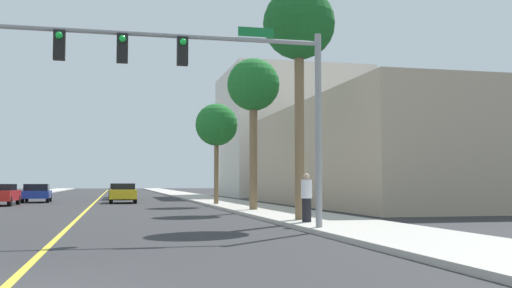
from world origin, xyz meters
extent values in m
plane|color=#2D2D30|center=(0.00, 42.00, 0.00)|extent=(192.00, 192.00, 0.00)
cube|color=#B2ADA3|center=(9.06, 42.00, 0.07)|extent=(3.75, 168.00, 0.15)
cube|color=yellow|center=(0.00, 42.00, 0.00)|extent=(0.16, 144.00, 0.01)
cube|color=tan|center=(20.72, 28.11, 3.27)|extent=(16.06, 26.15, 6.55)
cube|color=silver|center=(19.66, 52.75, 6.59)|extent=(13.93, 14.07, 13.18)
cylinder|color=gray|center=(7.58, 8.60, 3.13)|extent=(0.20, 0.20, 5.96)
cylinder|color=gray|center=(2.65, 8.60, 5.81)|extent=(9.87, 0.14, 0.14)
cube|color=black|center=(3.39, 8.60, 5.36)|extent=(0.32, 0.24, 0.84)
sphere|color=green|center=(3.39, 8.46, 5.61)|extent=(0.20, 0.20, 0.20)
cube|color=black|center=(1.66, 8.60, 5.36)|extent=(0.32, 0.24, 0.84)
sphere|color=green|center=(1.66, 8.46, 5.61)|extent=(0.20, 0.20, 0.20)
cube|color=black|center=(-0.07, 8.60, 5.36)|extent=(0.32, 0.24, 0.84)
sphere|color=green|center=(-0.07, 8.46, 5.61)|extent=(0.20, 0.20, 0.20)
cube|color=#147233|center=(5.61, 8.60, 6.06)|extent=(1.10, 0.04, 0.28)
cylinder|color=brown|center=(8.13, 12.30, 3.80)|extent=(0.36, 0.36, 7.30)
sphere|color=#195B23|center=(8.13, 12.30, 7.45)|extent=(2.70, 2.70, 2.70)
cone|color=#195B23|center=(8.94, 12.29, 7.25)|extent=(0.45, 1.50, 1.15)
cone|color=#195B23|center=(8.03, 13.10, 7.25)|extent=(1.35, 0.58, 1.07)
cone|color=#195B23|center=(7.32, 12.25, 7.25)|extent=(0.50, 1.40, 1.09)
cone|color=#195B23|center=(8.12, 11.49, 7.25)|extent=(1.41, 0.45, 1.23)
cylinder|color=brown|center=(8.26, 20.54, 3.31)|extent=(0.40, 0.40, 6.32)
sphere|color=#1E6B28|center=(8.26, 20.54, 6.47)|extent=(2.67, 2.67, 2.67)
cone|color=#1E6B28|center=(9.05, 20.69, 6.27)|extent=(0.64, 1.40, 1.13)
cone|color=#1E6B28|center=(8.64, 21.25, 6.27)|extent=(1.14, 0.82, 1.33)
cone|color=#1E6B28|center=(7.99, 21.29, 6.27)|extent=(1.45, 0.88, 1.34)
cone|color=#1E6B28|center=(7.48, 20.39, 6.27)|extent=(0.64, 1.34, 1.38)
cone|color=#1E6B28|center=(7.86, 19.85, 6.27)|extent=(1.30, 0.98, 1.33)
cone|color=#1E6B28|center=(8.77, 19.92, 6.27)|extent=(0.99, 0.87, 1.35)
cylinder|color=brown|center=(7.74, 28.79, 2.67)|extent=(0.29, 0.29, 5.03)
sphere|color=#1E6B28|center=(7.74, 28.79, 5.18)|extent=(2.70, 2.70, 2.70)
cone|color=#1E6B28|center=(8.54, 28.86, 4.98)|extent=(0.55, 1.51, 1.41)
cone|color=#1E6B28|center=(8.00, 29.56, 4.98)|extent=(1.46, 0.85, 1.38)
cone|color=#1E6B28|center=(7.31, 29.48, 4.98)|extent=(1.23, 0.95, 1.40)
cone|color=#1E6B28|center=(6.93, 28.71, 4.98)|extent=(0.55, 1.41, 1.10)
cone|color=#1E6B28|center=(7.39, 28.06, 4.98)|extent=(1.09, 0.76, 1.38)
cone|color=#1E6B28|center=(8.06, 28.05, 4.98)|extent=(1.54, 1.01, 1.35)
cube|color=black|center=(1.94, 44.68, 0.64)|extent=(1.99, 4.03, 0.65)
cube|color=black|center=(1.94, 44.52, 1.18)|extent=(1.74, 2.09, 0.42)
cylinder|color=black|center=(1.05, 46.12, 0.32)|extent=(0.23, 0.64, 0.64)
cylinder|color=black|center=(2.80, 46.14, 0.32)|extent=(0.23, 0.64, 0.64)
cylinder|color=black|center=(1.08, 43.21, 0.32)|extent=(0.23, 0.64, 0.64)
cylinder|color=black|center=(2.83, 43.23, 0.32)|extent=(0.23, 0.64, 0.64)
cube|color=red|center=(-5.65, 32.74, 0.65)|extent=(1.76, 4.18, 0.66)
cube|color=black|center=(-5.65, 32.72, 1.19)|extent=(1.53, 2.02, 0.42)
cylinder|color=black|center=(-4.92, 31.20, 0.32)|extent=(0.23, 0.64, 0.64)
cylinder|color=black|center=(-4.88, 34.26, 0.32)|extent=(0.23, 0.64, 0.64)
cube|color=#196638|center=(1.84, 51.18, 0.62)|extent=(1.90, 4.58, 0.59)
cube|color=black|center=(1.84, 51.16, 1.14)|extent=(1.67, 2.22, 0.45)
cylinder|color=black|center=(0.99, 52.92, 0.32)|extent=(0.22, 0.64, 0.64)
cylinder|color=black|center=(2.69, 52.92, 0.32)|extent=(0.22, 0.64, 0.64)
cylinder|color=black|center=(0.99, 49.44, 0.32)|extent=(0.22, 0.64, 0.64)
cylinder|color=black|center=(2.68, 49.44, 0.32)|extent=(0.22, 0.64, 0.64)
cube|color=gold|center=(2.05, 35.94, 0.65)|extent=(1.93, 4.29, 0.66)
cube|color=black|center=(2.06, 36.02, 1.20)|extent=(1.68, 1.82, 0.44)
cylinder|color=black|center=(1.22, 37.54, 0.32)|extent=(0.23, 0.64, 0.64)
cylinder|color=black|center=(2.91, 37.52, 0.32)|extent=(0.23, 0.64, 0.64)
cylinder|color=black|center=(1.20, 34.36, 0.32)|extent=(0.23, 0.64, 0.64)
cylinder|color=black|center=(2.89, 34.34, 0.32)|extent=(0.23, 0.64, 0.64)
cube|color=#1E389E|center=(-4.24, 38.86, 0.60)|extent=(2.09, 4.22, 0.56)
cube|color=black|center=(-4.23, 38.56, 1.13)|extent=(1.78, 2.12, 0.50)
cylinder|color=black|center=(-5.17, 40.35, 0.32)|extent=(0.25, 0.65, 0.64)
cylinder|color=black|center=(-3.45, 40.42, 0.32)|extent=(0.25, 0.65, 0.64)
cylinder|color=black|center=(-5.04, 37.30, 0.32)|extent=(0.25, 0.65, 0.64)
cylinder|color=black|center=(-3.32, 37.37, 0.32)|extent=(0.25, 0.65, 0.64)
cylinder|color=black|center=(7.94, 10.92, 0.56)|extent=(0.32, 0.32, 0.81)
cylinder|color=silver|center=(7.94, 10.92, 1.28)|extent=(0.38, 0.38, 0.64)
sphere|color=tan|center=(7.94, 10.92, 1.72)|extent=(0.22, 0.22, 0.22)
camera|label=1|loc=(1.54, -8.82, 1.52)|focal=42.03mm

